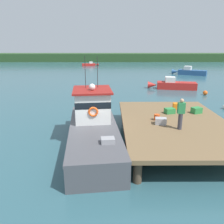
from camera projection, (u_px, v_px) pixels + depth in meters
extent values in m
plane|color=#2D5660|center=(92.00, 141.00, 13.17)|extent=(200.00, 200.00, 0.00)
cylinder|color=#4C3D2D|center=(138.00, 171.00, 9.12)|extent=(0.36, 0.36, 1.00)
cylinder|color=#4C3D2D|center=(125.00, 112.00, 16.96)|extent=(0.36, 0.36, 1.00)
cylinder|color=#4C3D2D|center=(194.00, 112.00, 16.99)|extent=(0.36, 0.36, 1.00)
cube|color=brown|center=(175.00, 123.00, 12.88)|extent=(6.00, 9.00, 0.20)
cube|color=#4C4C51|center=(94.00, 138.00, 12.25)|extent=(3.36, 8.23, 1.10)
cone|color=#4C4C51|center=(91.00, 112.00, 16.91)|extent=(1.29, 1.91, 1.10)
cube|color=#A31919|center=(94.00, 130.00, 12.12)|extent=(3.36, 8.07, 0.12)
cube|color=#4C4C51|center=(94.00, 127.00, 12.07)|extent=(3.40, 8.23, 0.12)
cube|color=silver|center=(92.00, 106.00, 12.97)|extent=(2.13, 2.40, 1.80)
cube|color=black|center=(92.00, 101.00, 12.88)|extent=(2.15, 2.42, 0.36)
cube|color=maroon|center=(92.00, 90.00, 12.69)|extent=(2.40, 2.72, 0.10)
sphere|color=white|center=(92.00, 87.00, 12.34)|extent=(0.36, 0.36, 0.36)
cylinder|color=black|center=(85.00, 72.00, 12.85)|extent=(0.03, 0.03, 1.80)
cylinder|color=black|center=(97.00, 72.00, 12.93)|extent=(0.03, 0.03, 1.80)
cube|color=#939399|center=(108.00, 142.00, 10.01)|extent=(0.64, 0.50, 0.36)
torus|color=orange|center=(87.00, 151.00, 9.37)|extent=(0.62, 0.62, 0.12)
torus|color=#EA5119|center=(93.00, 112.00, 11.88)|extent=(0.55, 0.16, 0.54)
cube|color=#2D8442|center=(170.00, 111.00, 14.29)|extent=(0.70, 0.59, 0.33)
cube|color=orange|center=(178.00, 106.00, 15.22)|extent=(0.65, 0.51, 0.40)
cube|color=#2D8442|center=(197.00, 110.00, 14.34)|extent=(0.72, 0.64, 0.37)
cube|color=#9E9EA3|center=(161.00, 121.00, 12.37)|extent=(0.67, 0.54, 0.35)
cylinder|color=#E04C19|center=(157.00, 117.00, 13.04)|extent=(0.32, 0.32, 0.34)
cylinder|color=#383842|center=(180.00, 121.00, 11.57)|extent=(0.22, 0.22, 0.86)
cube|color=#287F47|center=(181.00, 108.00, 11.36)|extent=(0.36, 0.22, 0.56)
sphere|color=tan|center=(182.00, 101.00, 11.25)|extent=(0.20, 0.20, 0.20)
cube|color=red|center=(89.00, 65.00, 56.84)|extent=(3.45, 1.70, 0.60)
cone|color=red|center=(97.00, 65.00, 57.25)|extent=(0.93, 0.76, 0.60)
cube|color=silver|center=(91.00, 63.00, 56.80)|extent=(0.98, 0.99, 0.45)
cube|color=#285184|center=(192.00, 73.00, 40.52)|extent=(4.98, 3.70, 0.88)
cone|color=#285184|center=(175.00, 72.00, 41.91)|extent=(1.49, 1.36, 0.88)
cube|color=silver|center=(188.00, 68.00, 40.68)|extent=(1.66, 1.67, 0.66)
cube|color=red|center=(176.00, 86.00, 28.03)|extent=(4.91, 2.30, 0.86)
cone|color=red|center=(152.00, 85.00, 28.50)|extent=(1.31, 1.05, 0.86)
cube|color=silver|center=(170.00, 79.00, 27.94)|extent=(1.37, 1.39, 0.64)
sphere|color=#EA5B19|center=(205.00, 93.00, 24.80)|extent=(0.50, 0.50, 0.50)
cube|color=#284723|center=(107.00, 57.00, 72.12)|extent=(120.00, 8.00, 2.40)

